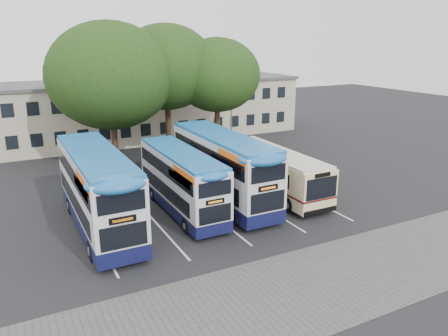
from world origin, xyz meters
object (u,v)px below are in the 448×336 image
bus_single (273,169)px  bus_dd_left (97,187)px  lamp_post (232,94)px  tree_left (110,76)px  tree_right (217,75)px  bus_dd_mid (182,179)px  tree_mid (166,67)px  bus_dd_right (223,165)px

bus_single → bus_dd_left: bearing=-177.5°
bus_dd_left → bus_single: bearing=2.5°
lamp_post → tree_left: tree_left is taller
tree_right → bus_single: 12.21m
bus_dd_mid → tree_mid: bearing=73.0°
tree_mid → bus_dd_left: tree_mid is taller
bus_dd_mid → bus_single: 6.97m
tree_mid → bus_dd_left: 16.82m
tree_left → tree_right: tree_left is taller
lamp_post → bus_dd_left: bearing=-138.1°
lamp_post → tree_right: (-3.21, -3.25, 2.19)m
lamp_post → bus_single: 15.08m
tree_right → bus_single: (-1.03, -10.82, -5.57)m
lamp_post → bus_dd_right: (-8.13, -13.94, -2.60)m
bus_dd_left → bus_single: bus_dd_left is taller
tree_mid → bus_dd_right: tree_mid is taller
lamp_post → bus_single: lamp_post is taller
bus_dd_right → bus_single: bus_dd_right is taller
lamp_post → tree_left: 12.83m
lamp_post → bus_dd_mid: 18.47m
tree_right → bus_dd_right: bearing=-114.7°
bus_dd_right → bus_single: (3.89, -0.13, -0.77)m
lamp_post → bus_dd_left: 22.03m
tree_mid → tree_right: 4.46m
tree_right → bus_dd_left: 17.96m
bus_dd_left → bus_dd_right: bearing=4.6°
bus_dd_mid → bus_dd_left: bearing=-177.6°
lamp_post → bus_dd_right: size_ratio=0.84×
bus_dd_mid → bus_dd_right: bearing=8.3°
bus_dd_right → tree_right: bearing=65.3°
tree_left → bus_dd_left: bearing=-107.9°
lamp_post → tree_mid: size_ratio=0.78×
lamp_post → bus_dd_mid: size_ratio=0.97×
tree_left → bus_dd_mid: 13.16m
tree_mid → tree_left: bearing=-169.8°
bus_dd_left → lamp_post: bearing=41.9°
tree_left → bus_dd_left: size_ratio=1.09×
tree_right → bus_dd_right: size_ratio=0.97×
tree_right → bus_dd_right: (-4.91, -10.69, -4.79)m
tree_right → bus_dd_right: tree_right is taller
tree_mid → bus_dd_right: bearing=-94.0°
tree_mid → bus_single: bearing=-76.5°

